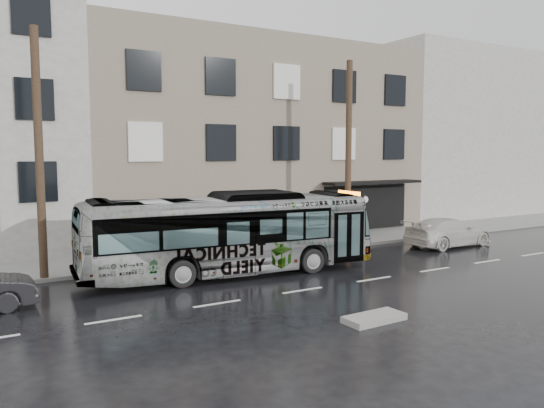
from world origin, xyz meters
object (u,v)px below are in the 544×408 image
(sign_post, at_px, (365,219))
(bus, at_px, (229,234))
(utility_pole_front, at_px, (348,154))
(utility_pole_rear, at_px, (39,154))
(white_sedan, at_px, (448,232))

(sign_post, height_order, bus, bus)
(utility_pole_front, height_order, utility_pole_rear, same)
(utility_pole_rear, bearing_deg, bus, -20.41)
(bus, relative_size, white_sedan, 2.30)
(bus, height_order, white_sedan, bus)
(utility_pole_front, bearing_deg, bus, -162.77)
(utility_pole_front, distance_m, utility_pole_rear, 14.00)
(utility_pole_rear, bearing_deg, white_sedan, -7.04)
(utility_pole_front, relative_size, white_sedan, 1.82)
(sign_post, relative_size, white_sedan, 0.48)
(utility_pole_rear, bearing_deg, utility_pole_front, 0.00)
(bus, bearing_deg, utility_pole_front, -67.93)
(utility_pole_rear, distance_m, bus, 7.45)
(sign_post, xyz_separation_m, bus, (-8.73, -2.37, 0.24))
(utility_pole_front, distance_m, bus, 8.56)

